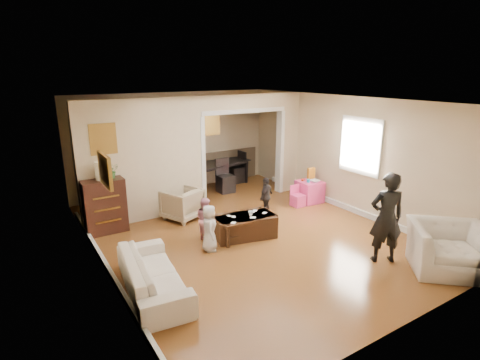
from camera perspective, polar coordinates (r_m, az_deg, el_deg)
floor at (r=7.68m, az=0.80°, el=-7.91°), size 7.00×7.00×0.00m
partition_left at (r=8.26m, az=-14.14°, el=2.86°), size 2.75×0.18×2.60m
partition_right at (r=10.10m, az=7.10°, el=5.58°), size 0.55×0.18×2.60m
partition_header at (r=9.15m, az=0.50°, el=11.73°), size 2.22×0.18×0.35m
window_pane at (r=8.68m, az=17.70°, el=4.91°), size 0.03×0.95×1.10m
framed_art_partition at (r=7.85m, az=-19.91°, el=5.82°), size 0.45×0.03×0.55m
framed_art_sofa_wall at (r=5.55m, az=-19.66°, el=1.37°), size 0.03×0.55×0.40m
framed_art_alcove at (r=10.63m, az=-4.33°, el=8.37°), size 0.45×0.03×0.55m
sofa at (r=5.82m, az=-12.99°, el=-13.62°), size 0.96×1.97×0.55m
armchair_back at (r=8.36m, az=-8.70°, el=-3.55°), size 0.96×0.97×0.68m
armchair_front at (r=7.04m, az=28.91°, el=-9.00°), size 1.53×1.52×0.75m
dresser at (r=8.00m, az=-19.72°, el=-3.68°), size 0.79×0.45×1.09m
table_lamp at (r=7.80m, az=-20.22°, el=1.34°), size 0.22×0.22×0.36m
potted_plant at (r=7.85m, az=-18.77°, el=1.31°), size 0.26×0.23×0.29m
coffee_table at (r=7.41m, az=0.73°, el=-6.98°), size 1.26×0.83×0.43m
coffee_cup at (r=7.32m, az=1.61°, el=-5.06°), size 0.12×0.12×0.09m
play_table at (r=9.50m, az=10.40°, el=-1.69°), size 0.57×0.57×0.52m
cereal_box at (r=9.54m, az=10.66°, el=0.93°), size 0.20×0.08×0.30m
cyan_cup at (r=9.32m, az=10.25°, el=-0.11°), size 0.08×0.08×0.08m
toy_block at (r=9.43m, az=9.46°, el=0.03°), size 0.09×0.08×0.05m
play_bowl at (r=9.37m, az=11.21°, el=-0.15°), size 0.23×0.23×0.05m
dining_table at (r=10.61m, az=-3.94°, el=0.87°), size 2.13×1.46×0.69m
adult_person at (r=6.75m, az=21.17°, el=-5.32°), size 0.68×0.60×1.56m
child_kneel_a at (r=6.82m, az=-4.63°, el=-7.24°), size 0.42×0.49×0.86m
child_kneel_b at (r=7.25m, az=-5.24°, el=-5.85°), size 0.36×0.44×0.84m
child_toddler at (r=8.47m, az=3.95°, el=-2.45°), size 0.55×0.42×0.87m
craft_papers at (r=7.34m, az=1.01°, el=-5.38°), size 0.91×0.45×0.00m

